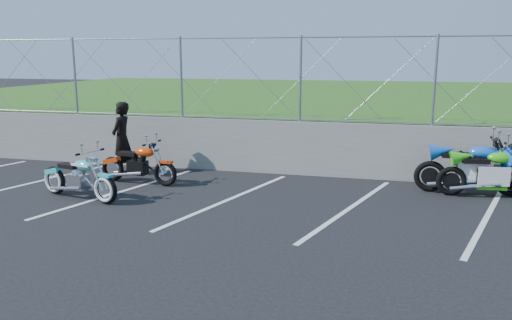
% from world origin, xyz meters
% --- Properties ---
extents(ground, '(90.00, 90.00, 0.00)m').
position_xyz_m(ground, '(0.00, 0.00, 0.00)').
color(ground, black).
rests_on(ground, ground).
extents(retaining_wall, '(30.00, 0.22, 1.30)m').
position_xyz_m(retaining_wall, '(0.00, 3.50, 0.65)').
color(retaining_wall, slate).
rests_on(retaining_wall, ground).
extents(grass_field, '(30.00, 20.00, 1.30)m').
position_xyz_m(grass_field, '(0.00, 13.50, 0.65)').
color(grass_field, '#245015').
rests_on(grass_field, ground).
extents(chain_link_fence, '(28.00, 0.03, 2.00)m').
position_xyz_m(chain_link_fence, '(0.00, 3.50, 2.30)').
color(chain_link_fence, gray).
rests_on(chain_link_fence, retaining_wall).
extents(parking_lines, '(18.29, 4.31, 0.01)m').
position_xyz_m(parking_lines, '(1.20, 1.00, 0.00)').
color(parking_lines, silver).
rests_on(parking_lines, ground).
extents(cruiser_turquoise, '(2.00, 0.74, 1.02)m').
position_xyz_m(cruiser_turquoise, '(-2.93, 0.29, 0.41)').
color(cruiser_turquoise, black).
rests_on(cruiser_turquoise, ground).
extents(naked_orange, '(1.94, 0.66, 0.97)m').
position_xyz_m(naked_orange, '(-2.34, 1.72, 0.41)').
color(naked_orange, black).
rests_on(naked_orange, ground).
extents(sportbike_green, '(2.07, 0.74, 1.07)m').
position_xyz_m(sportbike_green, '(5.11, 2.48, 0.46)').
color(sportbike_green, black).
rests_on(sportbike_green, ground).
extents(sportbike_blue, '(2.26, 0.80, 1.17)m').
position_xyz_m(sportbike_blue, '(4.78, 2.60, 0.50)').
color(sportbike_blue, black).
rests_on(sportbike_blue, ground).
extents(person_standing, '(0.45, 0.66, 1.77)m').
position_xyz_m(person_standing, '(-3.15, 2.46, 0.88)').
color(person_standing, black).
rests_on(person_standing, ground).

